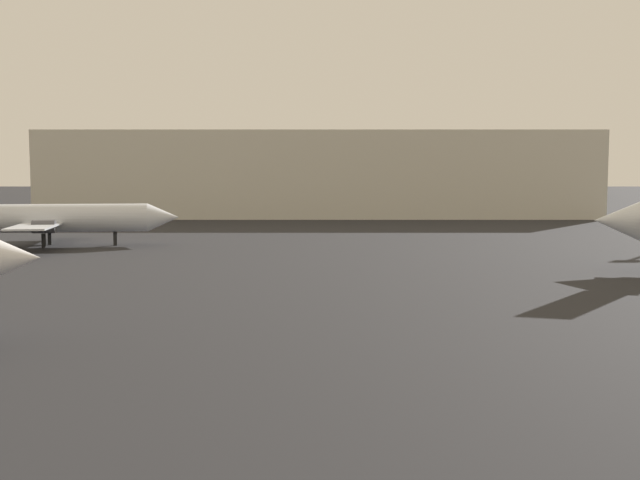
% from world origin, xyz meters
% --- Properties ---
extents(airplane_distant, '(24.53, 19.43, 8.53)m').
position_xyz_m(airplane_distant, '(-30.33, 71.09, 2.81)').
color(airplane_distant, silver).
rests_on(airplane_distant, ground_plane).
extents(terminal_building, '(85.77, 24.61, 13.37)m').
position_xyz_m(terminal_building, '(-3.80, 122.12, 6.69)').
color(terminal_building, beige).
rests_on(terminal_building, ground_plane).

